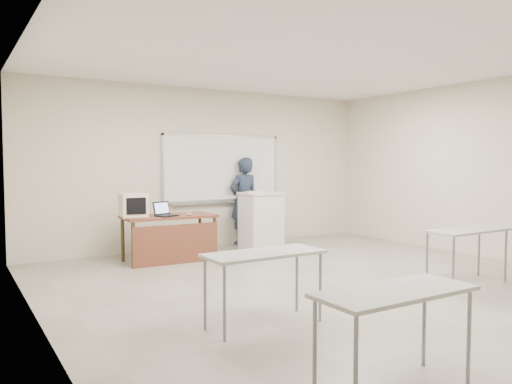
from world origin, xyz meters
TOP-DOWN VIEW (x-y plane):
  - floor at (0.00, 0.00)m, footprint 7.00×8.00m
  - whiteboard at (0.30, 3.97)m, footprint 2.48×0.10m
  - student_desks at (-0.00, -1.35)m, footprint 4.40×2.20m
  - instructor_desk at (-1.18, 2.94)m, footprint 1.48×0.74m
  - podium at (0.70, 3.20)m, footprint 0.75×0.55m
  - crt_monitor at (-1.73, 3.18)m, footprint 0.40×0.45m
  - laptop at (-1.28, 2.93)m, footprint 0.31×0.29m
  - mouse at (-0.91, 2.85)m, footprint 0.11×0.09m
  - keyboard at (0.55, 3.18)m, footprint 0.42×0.17m
  - presenter at (0.71, 3.86)m, footprint 0.65×0.45m

SIDE VIEW (x-z plane):
  - floor at x=0.00m, z-range -0.01..0.00m
  - podium at x=0.70m, z-range 0.00..1.06m
  - instructor_desk at x=-1.18m, z-range 0.18..0.93m
  - student_desks at x=0.00m, z-range 0.31..1.04m
  - mouse at x=-0.91m, z-range 0.75..0.79m
  - laptop at x=-1.28m, z-range 0.69..0.92m
  - presenter at x=0.71m, z-range 0.00..1.71m
  - crt_monitor at x=-1.73m, z-range 0.74..1.12m
  - keyboard at x=0.55m, z-range 1.06..1.08m
  - whiteboard at x=0.30m, z-range 0.83..2.14m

